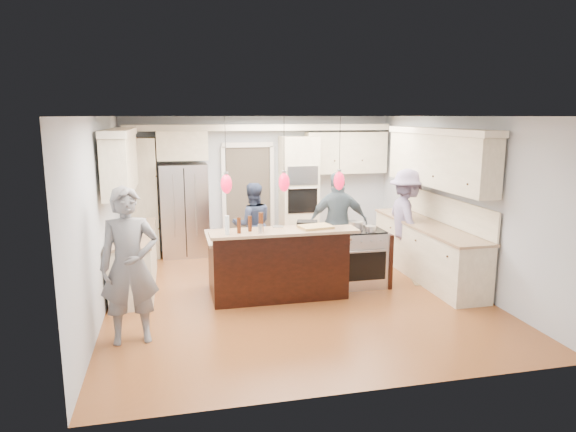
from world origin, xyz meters
The scene contains 23 objects.
ground_plane centered at (0.00, 0.00, 0.00)m, with size 6.00×6.00×0.00m, color #A45B2D.
room_shell centered at (0.00, 0.00, 1.82)m, with size 5.54×6.04×2.72m.
refrigerator centered at (-1.55, 2.64, 0.90)m, with size 0.90×0.70×1.80m, color #B7B7BC.
oven_column centered at (0.75, 2.67, 1.15)m, with size 0.72×0.69×2.30m.
back_upper_cabinets centered at (-0.75, 2.76, 1.67)m, with size 5.30×0.61×2.54m.
right_counter_run centered at (2.44, 0.30, 1.06)m, with size 0.64×3.10×2.51m.
left_cabinets centered at (-2.44, 0.80, 1.06)m, with size 0.64×2.30×2.51m.
kitchen_island centered at (-0.25, 0.07, 0.49)m, with size 2.10×1.46×1.12m.
island_range centered at (1.16, 0.15, 0.46)m, with size 0.82×0.71×0.92m.
pendant_lights centered at (-0.25, -0.51, 1.80)m, with size 1.75×0.15×1.03m.
person_bar_end centered at (-2.30, -1.26, 0.95)m, with size 0.69×0.46×1.90m, color slate.
person_far_left centered at (-0.38, 1.60, 0.77)m, with size 0.74×0.58×1.53m, color #2B3653.
person_far_right centered at (1.00, 0.85, 0.88)m, with size 1.04×0.43×1.77m, color slate.
person_range_side centered at (2.25, 0.78, 0.90)m, with size 1.16×0.67×1.80m, color gray.
floor_rug centered at (2.40, 0.20, 0.01)m, with size 0.59×0.87×0.01m, color olive.
water_bottle centered at (-1.06, -0.61, 1.25)m, with size 0.06×0.06×0.26m, color silver.
beer_bottle_a centered at (-0.90, -0.56, 1.23)m, with size 0.06×0.06×0.22m, color #421D0B.
beer_bottle_b centered at (-0.58, -0.52, 1.25)m, with size 0.07×0.07×0.27m, color #421D0B.
beer_bottle_c centered at (-0.73, -0.47, 1.23)m, with size 0.05×0.05×0.22m, color #421D0B.
drink_can centered at (-0.61, -0.61, 1.18)m, with size 0.07×0.07×0.12m, color #B7B7BC.
cutting_board centered at (0.23, -0.47, 1.14)m, with size 0.45×0.32×0.04m, color tan.
pot_large centered at (1.07, 0.16, 0.99)m, with size 0.23×0.23×0.14m, color #B7B7BC.
pot_small centered at (1.25, -0.02, 0.96)m, with size 0.18×0.18×0.09m, color #B7B7BC.
Camera 1 is at (-1.75, -7.41, 2.71)m, focal length 32.00 mm.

